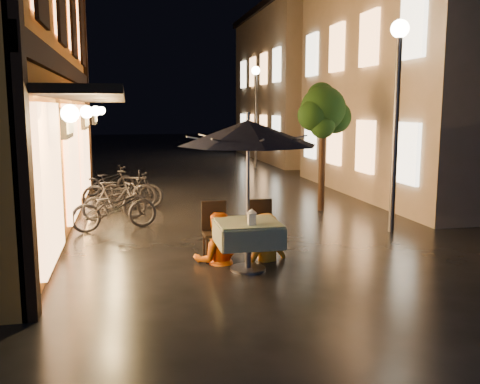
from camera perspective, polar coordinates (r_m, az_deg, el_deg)
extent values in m
plane|color=black|center=(8.59, 4.02, -8.13)|extent=(90.00, 90.00, 0.00)
cube|color=black|center=(11.98, -18.03, 12.25)|extent=(0.12, 11.00, 0.35)
cube|color=black|center=(11.91, -15.13, 9.75)|extent=(1.20, 10.50, 0.12)
cube|color=#E59B5B|center=(13.61, -17.49, 17.34)|extent=(0.10, 0.90, 1.50)
cube|color=#E59B5B|center=(16.07, -16.62, 16.02)|extent=(0.10, 0.90, 1.50)
cube|color=#E59B5B|center=(8.55, -19.64, 0.89)|extent=(0.10, 2.20, 2.40)
cube|color=#E59B5B|center=(12.00, -17.45, 3.18)|extent=(0.10, 2.20, 2.40)
cube|color=#E59B5B|center=(15.48, -16.24, 4.44)|extent=(0.10, 2.20, 2.40)
cube|color=tan|center=(17.41, 22.67, 10.67)|extent=(7.00, 9.00, 6.50)
cube|color=#E59B5B|center=(12.76, 17.38, 3.95)|extent=(0.10, 1.00, 1.40)
cube|color=#E59B5B|center=(12.84, 17.98, 16.49)|extent=(0.10, 1.00, 1.40)
cube|color=#E59B5B|center=(14.71, 13.20, 4.73)|extent=(0.10, 1.00, 1.40)
cube|color=#E59B5B|center=(14.79, 13.60, 15.62)|extent=(0.10, 1.00, 1.40)
cube|color=#E59B5B|center=(16.73, 10.01, 5.31)|extent=(0.10, 1.00, 1.40)
cube|color=#E59B5B|center=(16.79, 10.28, 14.89)|extent=(0.10, 1.00, 1.40)
cube|color=#E59B5B|center=(18.79, 7.51, 5.76)|extent=(0.10, 1.00, 1.40)
cube|color=#E59B5B|center=(18.84, 7.69, 14.29)|extent=(0.10, 1.00, 1.40)
cube|color=tan|center=(27.70, 8.94, 10.87)|extent=(7.00, 10.00, 7.00)
cube|color=black|center=(28.06, 9.13, 18.33)|extent=(7.30, 10.30, 0.30)
cube|color=#E59B5B|center=(22.98, 3.86, 6.38)|extent=(0.10, 1.00, 1.40)
cube|color=#E59B5B|center=(23.02, 3.93, 13.36)|extent=(0.10, 1.00, 1.40)
cube|color=#E59B5B|center=(25.10, 2.49, 6.61)|extent=(0.10, 1.00, 1.40)
cube|color=#E59B5B|center=(25.14, 2.53, 13.00)|extent=(0.10, 1.00, 1.40)
cube|color=#E59B5B|center=(27.24, 1.33, 6.80)|extent=(0.10, 1.00, 1.40)
cube|color=#E59B5B|center=(27.27, 1.35, 12.68)|extent=(0.10, 1.00, 1.40)
cube|color=#E59B5B|center=(29.38, 0.35, 6.96)|extent=(0.10, 1.00, 1.40)
cube|color=#E59B5B|center=(29.42, 0.35, 12.41)|extent=(0.10, 1.00, 1.40)
cylinder|color=black|center=(13.32, 8.72, 2.72)|extent=(0.16, 0.16, 2.20)
sphere|color=black|center=(13.25, 8.87, 8.75)|extent=(1.10, 1.10, 1.10)
sphere|color=black|center=(13.47, 10.10, 7.87)|extent=(0.80, 0.80, 0.80)
sphere|color=black|center=(13.00, 7.84, 8.11)|extent=(0.76, 0.76, 0.76)
sphere|color=black|center=(13.55, 8.64, 10.03)|extent=(0.70, 0.70, 0.70)
sphere|color=black|center=(12.98, 8.80, 6.99)|extent=(0.60, 0.60, 0.60)
cylinder|color=#59595E|center=(11.22, 16.23, 5.94)|extent=(0.12, 0.12, 4.00)
sphere|color=#FFEDC2|center=(11.32, 16.70, 16.35)|extent=(0.36, 0.36, 0.36)
cylinder|color=#59595E|center=(22.53, 1.66, 7.62)|extent=(0.12, 0.12, 4.00)
sphere|color=#FFEDC2|center=(22.57, 1.69, 12.83)|extent=(0.36, 0.36, 0.36)
cylinder|color=#59595E|center=(8.40, 0.85, -5.96)|extent=(0.10, 0.10, 0.72)
cylinder|color=#59595E|center=(8.49, 0.84, -8.17)|extent=(0.56, 0.56, 0.04)
cube|color=#2C5033|center=(8.31, 0.85, -3.36)|extent=(0.95, 0.95, 0.06)
cube|color=#2C5033|center=(8.46, 4.00, -4.30)|extent=(0.04, 0.95, 0.33)
cube|color=#2C5033|center=(8.26, -2.38, -4.62)|extent=(0.04, 0.95, 0.33)
cube|color=#2C5033|center=(8.80, 0.17, -3.76)|extent=(0.95, 0.04, 0.33)
cube|color=#2C5033|center=(7.90, 1.61, -5.24)|extent=(0.95, 0.04, 0.33)
cylinder|color=#59595E|center=(8.23, 0.86, -0.64)|extent=(0.05, 0.05, 2.30)
cone|color=black|center=(8.13, 0.88, 6.33)|extent=(2.16, 2.16, 0.39)
cylinder|color=#59595E|center=(8.12, 0.88, 8.10)|extent=(0.06, 0.06, 0.12)
cube|color=black|center=(8.92, -2.59, -4.48)|extent=(0.42, 0.42, 0.05)
cube|color=black|center=(9.05, -2.79, -2.66)|extent=(0.42, 0.04, 0.55)
cylinder|color=black|center=(8.78, -3.55, -6.29)|extent=(0.04, 0.04, 0.43)
cylinder|color=black|center=(8.84, -1.23, -6.17)|extent=(0.04, 0.04, 0.43)
cylinder|color=black|center=(9.13, -3.88, -5.70)|extent=(0.04, 0.04, 0.43)
cylinder|color=black|center=(9.18, -1.65, -5.60)|extent=(0.04, 0.04, 0.43)
cube|color=black|center=(9.08, 2.41, -4.24)|extent=(0.42, 0.42, 0.05)
cube|color=black|center=(9.21, 2.13, -2.46)|extent=(0.42, 0.04, 0.55)
cylinder|color=black|center=(8.93, 1.56, -6.02)|extent=(0.04, 0.04, 0.43)
cylinder|color=black|center=(9.02, 3.80, -5.89)|extent=(0.04, 0.04, 0.43)
cylinder|color=black|center=(9.27, 1.04, -5.46)|extent=(0.04, 0.04, 0.43)
cylinder|color=black|center=(9.35, 3.20, -5.34)|extent=(0.04, 0.04, 0.43)
cube|color=white|center=(8.04, 1.25, -2.90)|extent=(0.11, 0.11, 0.18)
cube|color=#FFD88C|center=(8.04, 1.25, -2.97)|extent=(0.07, 0.07, 0.12)
cone|color=white|center=(8.02, 1.26, -2.02)|extent=(0.16, 0.16, 0.07)
imported|color=orange|center=(8.74, -2.50, -2.30)|extent=(0.81, 0.63, 1.63)
imported|color=#FFA424|center=(8.88, 2.70, -2.45)|extent=(1.12, 0.86, 1.54)
imported|color=black|center=(11.40, -13.26, -1.65)|extent=(1.89, 1.09, 0.94)
imported|color=black|center=(12.44, -13.22, -0.92)|extent=(1.52, 0.73, 0.88)
imported|color=black|center=(13.73, -12.71, 0.19)|extent=(1.84, 0.65, 0.96)
imported|color=black|center=(13.85, -11.49, 0.29)|extent=(1.65, 0.82, 0.96)
imported|color=black|center=(16.17, -13.83, 1.20)|extent=(1.66, 1.13, 0.83)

